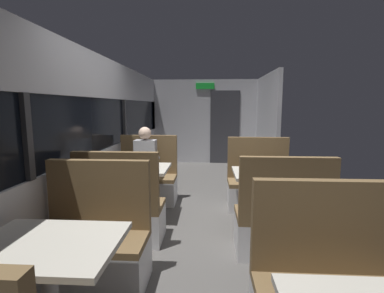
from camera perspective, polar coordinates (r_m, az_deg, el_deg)
name	(u,v)px	position (r m, az deg, el deg)	size (l,w,h in m)	color
ground_plane	(200,223)	(4.04, 1.54, -15.14)	(3.30, 9.20, 0.02)	#514F4C
carriage_window_panel_left	(93,142)	(4.06, -19.34, 0.89)	(0.09, 8.48, 2.30)	#B2B2B7
carriage_end_bulkhead	(207,122)	(7.92, 3.04, 4.90)	(2.90, 0.11, 2.30)	#B2B2B7
carriage_aisle_panel_right	(266,125)	(6.85, 14.70, 4.24)	(0.08, 2.40, 2.30)	#B2B2B7
dining_table_near_window	(48,257)	(2.13, -26.99, -19.21)	(0.90, 0.70, 0.74)	#9E9EA3
bench_near_window_facing_entry	(94,248)	(2.83, -19.02, -18.79)	(0.95, 0.50, 1.10)	silver
dining_table_mid_window	(136,174)	(4.07, -11.13, -5.49)	(0.90, 0.70, 0.74)	#9E9EA3
bench_mid_window_facing_end	(122,214)	(3.52, -13.91, -13.09)	(0.95, 0.50, 1.10)	silver
bench_mid_window_facing_entry	(148,182)	(4.80, -8.92, -7.15)	(0.95, 0.50, 1.10)	silver
dining_table_rear_aisle	(269,180)	(3.82, 15.15, -6.50)	(0.90, 0.70, 0.74)	#9E9EA3
bench_rear_aisle_facing_end	(281,225)	(3.28, 17.47, -14.86)	(0.95, 0.50, 1.10)	silver
bench_rear_aisle_facing_entry	(259,188)	(4.57, 13.23, -8.07)	(0.95, 0.50, 1.10)	silver
seated_passenger	(146,171)	(4.68, -9.17, -4.91)	(0.47, 0.55, 1.26)	#26262D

